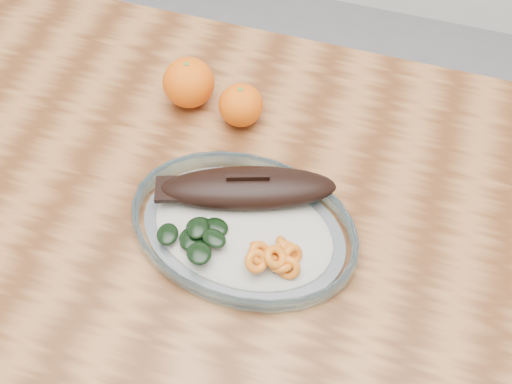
% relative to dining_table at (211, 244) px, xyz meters
% --- Properties ---
extents(dining_table, '(1.20, 0.80, 0.75)m').
position_rel_dining_table_xyz_m(dining_table, '(0.00, 0.00, 0.00)').
color(dining_table, '#5A2F15').
rests_on(dining_table, ground).
extents(plated_meal, '(0.63, 0.63, 0.08)m').
position_rel_dining_table_xyz_m(plated_meal, '(0.06, -0.02, 0.12)').
color(plated_meal, white).
rests_on(plated_meal, dining_table).
extents(orange_left, '(0.08, 0.08, 0.08)m').
position_rel_dining_table_xyz_m(orange_left, '(-0.10, 0.20, 0.14)').
color(orange_left, '#EF4004').
rests_on(orange_left, dining_table).
extents(orange_right, '(0.07, 0.07, 0.07)m').
position_rel_dining_table_xyz_m(orange_right, '(-0.01, 0.18, 0.13)').
color(orange_right, '#EF4004').
rests_on(orange_right, dining_table).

